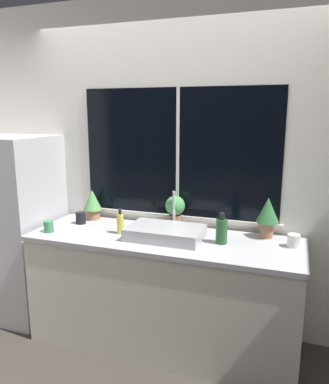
{
  "coord_description": "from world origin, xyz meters",
  "views": [
    {
      "loc": [
        0.9,
        -2.19,
        1.81
      ],
      "look_at": [
        0.01,
        0.33,
        1.23
      ],
      "focal_mm": 35.0,
      "sensor_mm": 36.0,
      "label": 1
    }
  ],
  "objects_px": {
    "potted_plant_center": "(175,209)",
    "mug_green": "(49,227)",
    "sink": "(165,232)",
    "mug_white": "(294,241)",
    "refrigerator": "(12,227)",
    "potted_plant_left": "(92,203)",
    "bottle_tall": "(222,231)",
    "mug_black": "(81,218)",
    "soap_bottle": "(120,223)",
    "potted_plant_right": "(268,213)"
  },
  "relations": [
    {
      "from": "refrigerator",
      "to": "mug_white",
      "type": "relative_size",
      "value": 17.41
    },
    {
      "from": "potted_plant_center",
      "to": "soap_bottle",
      "type": "distance_m",
      "value": 0.46
    },
    {
      "from": "mug_black",
      "to": "mug_white",
      "type": "xyz_separation_m",
      "value": [
        1.7,
        0.0,
        -0.0
      ]
    },
    {
      "from": "sink",
      "to": "bottle_tall",
      "type": "xyz_separation_m",
      "value": [
        0.41,
        0.03,
        0.05
      ]
    },
    {
      "from": "refrigerator",
      "to": "potted_plant_left",
      "type": "relative_size",
      "value": 6.08
    },
    {
      "from": "potted_plant_right",
      "to": "mug_white",
      "type": "bearing_deg",
      "value": -37.85
    },
    {
      "from": "potted_plant_left",
      "to": "mug_green",
      "type": "xyz_separation_m",
      "value": [
        -0.14,
        -0.43,
        -0.1
      ]
    },
    {
      "from": "sink",
      "to": "mug_green",
      "type": "xyz_separation_m",
      "value": [
        -0.91,
        -0.16,
        -0.0
      ]
    },
    {
      "from": "sink",
      "to": "mug_white",
      "type": "relative_size",
      "value": 6.02
    },
    {
      "from": "potted_plant_left",
      "to": "potted_plant_right",
      "type": "distance_m",
      "value": 1.48
    },
    {
      "from": "refrigerator",
      "to": "mug_green",
      "type": "height_order",
      "value": "refrigerator"
    },
    {
      "from": "potted_plant_right",
      "to": "mug_white",
      "type": "distance_m",
      "value": 0.28
    },
    {
      "from": "refrigerator",
      "to": "soap_bottle",
      "type": "relative_size",
      "value": 8.11
    },
    {
      "from": "refrigerator",
      "to": "mug_green",
      "type": "distance_m",
      "value": 0.62
    },
    {
      "from": "potted_plant_right",
      "to": "potted_plant_left",
      "type": "bearing_deg",
      "value": 180.0
    },
    {
      "from": "potted_plant_center",
      "to": "mug_green",
      "type": "distance_m",
      "value": 1.01
    },
    {
      "from": "soap_bottle",
      "to": "bottle_tall",
      "type": "xyz_separation_m",
      "value": [
        0.78,
        0.04,
        0.01
      ]
    },
    {
      "from": "sink",
      "to": "mug_white",
      "type": "height_order",
      "value": "sink"
    },
    {
      "from": "mug_green",
      "to": "bottle_tall",
      "type": "bearing_deg",
      "value": 8.33
    },
    {
      "from": "potted_plant_center",
      "to": "potted_plant_left",
      "type": "bearing_deg",
      "value": 180.0
    },
    {
      "from": "potted_plant_left",
      "to": "mug_black",
      "type": "relative_size",
      "value": 2.7
    },
    {
      "from": "potted_plant_left",
      "to": "mug_black",
      "type": "height_order",
      "value": "potted_plant_left"
    },
    {
      "from": "sink",
      "to": "mug_black",
      "type": "distance_m",
      "value": 0.81
    },
    {
      "from": "potted_plant_center",
      "to": "potted_plant_right",
      "type": "xyz_separation_m",
      "value": [
        0.72,
        0.0,
        0.03
      ]
    },
    {
      "from": "mug_white",
      "to": "refrigerator",
      "type": "bearing_deg",
      "value": -178.52
    },
    {
      "from": "mug_white",
      "to": "sink",
      "type": "bearing_deg",
      "value": -172.35
    },
    {
      "from": "bottle_tall",
      "to": "mug_black",
      "type": "xyz_separation_m",
      "value": [
        -1.21,
        0.09,
        -0.04
      ]
    },
    {
      "from": "sink",
      "to": "soap_bottle",
      "type": "bearing_deg",
      "value": -178.61
    },
    {
      "from": "soap_bottle",
      "to": "refrigerator",
      "type": "bearing_deg",
      "value": 176.44
    },
    {
      "from": "bottle_tall",
      "to": "mug_green",
      "type": "bearing_deg",
      "value": -171.67
    },
    {
      "from": "potted_plant_left",
      "to": "mug_white",
      "type": "distance_m",
      "value": 1.68
    },
    {
      "from": "potted_plant_left",
      "to": "soap_bottle",
      "type": "relative_size",
      "value": 1.33
    },
    {
      "from": "sink",
      "to": "mug_white",
      "type": "distance_m",
      "value": 0.91
    },
    {
      "from": "potted_plant_center",
      "to": "mug_green",
      "type": "xyz_separation_m",
      "value": [
        -0.9,
        -0.43,
        -0.11
      ]
    },
    {
      "from": "potted_plant_left",
      "to": "potted_plant_right",
      "type": "height_order",
      "value": "potted_plant_right"
    },
    {
      "from": "refrigerator",
      "to": "bottle_tall",
      "type": "relative_size",
      "value": 7.13
    },
    {
      "from": "potted_plant_left",
      "to": "potted_plant_center",
      "type": "height_order",
      "value": "potted_plant_center"
    },
    {
      "from": "refrigerator",
      "to": "potted_plant_center",
      "type": "xyz_separation_m",
      "value": [
        1.46,
        0.21,
        0.24
      ]
    },
    {
      "from": "potted_plant_left",
      "to": "refrigerator",
      "type": "bearing_deg",
      "value": -163.29
    },
    {
      "from": "sink",
      "to": "potted_plant_center",
      "type": "height_order",
      "value": "sink"
    },
    {
      "from": "mug_white",
      "to": "mug_green",
      "type": "bearing_deg",
      "value": -171.16
    },
    {
      "from": "mug_green",
      "to": "soap_bottle",
      "type": "bearing_deg",
      "value": 15.57
    },
    {
      "from": "potted_plant_left",
      "to": "bottle_tall",
      "type": "height_order",
      "value": "potted_plant_left"
    },
    {
      "from": "potted_plant_right",
      "to": "mug_green",
      "type": "bearing_deg",
      "value": -165.06
    },
    {
      "from": "potted_plant_left",
      "to": "soap_bottle",
      "type": "distance_m",
      "value": 0.5
    },
    {
      "from": "mug_white",
      "to": "potted_plant_right",
      "type": "bearing_deg",
      "value": 142.15
    },
    {
      "from": "potted_plant_right",
      "to": "bottle_tall",
      "type": "height_order",
      "value": "potted_plant_right"
    },
    {
      "from": "refrigerator",
      "to": "potted_plant_right",
      "type": "height_order",
      "value": "refrigerator"
    },
    {
      "from": "bottle_tall",
      "to": "mug_black",
      "type": "bearing_deg",
      "value": 175.94
    },
    {
      "from": "mug_green",
      "to": "mug_white",
      "type": "bearing_deg",
      "value": 8.84
    }
  ]
}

